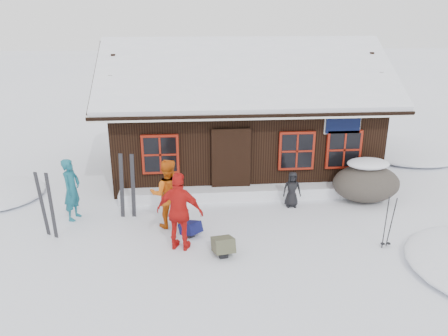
% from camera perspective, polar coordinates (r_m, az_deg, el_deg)
% --- Properties ---
extents(ground, '(120.00, 120.00, 0.00)m').
position_cam_1_polar(ground, '(10.65, -2.64, -8.97)').
color(ground, white).
rests_on(ground, ground).
extents(mountain_hut, '(8.90, 6.09, 4.42)m').
position_cam_1_polar(mountain_hut, '(14.87, 2.25, 5.85)').
color(mountain_hut, black).
rests_on(mountain_hut, ground).
extents(snow_drift, '(7.60, 0.60, 0.35)m').
position_cam_1_polar(snow_drift, '(12.73, 3.68, -3.19)').
color(snow_drift, white).
rests_on(snow_drift, ground).
extents(snow_mounds, '(20.60, 13.20, 0.48)m').
position_cam_1_polar(snow_mounds, '(12.47, 4.62, -4.59)').
color(snow_mounds, white).
rests_on(snow_mounds, ground).
extents(skier_teal, '(0.54, 0.68, 1.64)m').
position_cam_1_polar(skier_teal, '(11.87, -19.28, -2.66)').
color(skier_teal, '#165C6C').
rests_on(skier_teal, ground).
extents(skier_orange_left, '(0.88, 0.70, 1.77)m').
position_cam_1_polar(skier_orange_left, '(10.88, -7.39, -3.33)').
color(skier_orange_left, '#C6540E').
rests_on(skier_orange_left, ground).
extents(skier_orange_right, '(1.16, 0.76, 1.83)m').
position_cam_1_polar(skier_orange_right, '(9.78, -5.79, -5.73)').
color(skier_orange_right, red).
rests_on(skier_orange_right, ground).
extents(skier_crouched, '(0.52, 0.35, 1.01)m').
position_cam_1_polar(skier_crouched, '(12.18, 8.87, -2.78)').
color(skier_crouched, black).
rests_on(skier_crouched, ground).
extents(boulder, '(1.90, 1.43, 1.12)m').
position_cam_1_polar(boulder, '(13.04, 18.07, -1.76)').
color(boulder, '#484139').
rests_on(boulder, ground).
extents(ski_pair_mid, '(0.43, 0.23, 1.68)m').
position_cam_1_polar(ski_pair_mid, '(11.17, -22.14, -4.60)').
color(ski_pair_mid, black).
rests_on(ski_pair_mid, ground).
extents(ski_pair_right, '(0.46, 0.11, 1.80)m').
position_cam_1_polar(ski_pair_right, '(11.57, -12.50, -2.42)').
color(ski_pair_right, black).
rests_on(ski_pair_right, ground).
extents(ski_poles, '(0.23, 0.11, 1.28)m').
position_cam_1_polar(ski_poles, '(10.62, 20.68, -6.77)').
color(ski_poles, black).
rests_on(ski_poles, ground).
extents(backpack_blue, '(0.59, 0.61, 0.27)m').
position_cam_1_polar(backpack_blue, '(10.68, -4.39, -8.12)').
color(backpack_blue, '#101244').
rests_on(backpack_blue, ground).
extents(backpack_olive, '(0.53, 0.64, 0.32)m').
position_cam_1_polar(backpack_olive, '(9.86, -0.12, -10.39)').
color(backpack_olive, '#474833').
rests_on(backpack_olive, ground).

